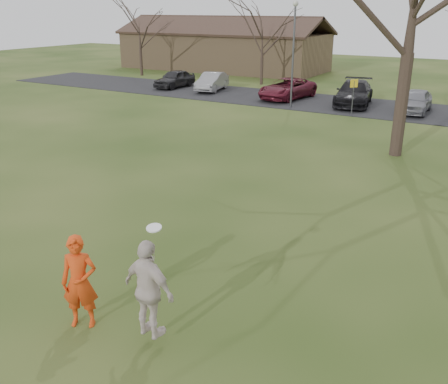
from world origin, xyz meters
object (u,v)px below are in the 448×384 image
at_px(player_defender, 80,282).
at_px(building, 223,49).
at_px(car_2, 287,88).
at_px(car_3, 354,93).
at_px(catching_play, 149,290).
at_px(car_1, 212,82).
at_px(car_4, 415,101).
at_px(lamp_post, 294,41).
at_px(car_0, 175,79).

height_order(player_defender, building, building).
relative_size(car_2, car_3, 0.94).
distance_m(catching_play, building, 43.58).
relative_size(car_1, car_4, 1.01).
distance_m(car_3, lamp_post, 5.23).
xyz_separation_m(car_3, building, (-17.14, 12.78, 1.15)).
xyz_separation_m(car_2, lamp_post, (1.44, -2.72, 3.25)).
height_order(catching_play, building, building).
height_order(player_defender, car_4, player_defender).
relative_size(car_0, car_3, 0.76).
bearing_deg(building, lamp_post, -47.91).
height_order(player_defender, car_3, player_defender).
bearing_deg(car_1, player_defender, -75.47).
bearing_deg(car_4, building, 146.31).
height_order(car_1, building, building).
bearing_deg(car_2, lamp_post, -54.05).
bearing_deg(player_defender, car_3, 65.72).
height_order(car_1, car_2, car_2).
height_order(car_4, catching_play, catching_play).
height_order(player_defender, car_1, player_defender).
distance_m(building, lamp_post, 20.99).
height_order(player_defender, car_2, player_defender).
bearing_deg(car_0, car_4, -0.87).
distance_m(car_0, lamp_post, 11.82).
relative_size(player_defender, lamp_post, 0.30).
relative_size(car_2, catching_play, 2.24).
bearing_deg(catching_play, building, 118.70).
distance_m(car_4, catching_play, 24.90).
bearing_deg(player_defender, building, 87.53).
bearing_deg(lamp_post, catching_play, -73.05).
relative_size(car_3, lamp_post, 0.82).
bearing_deg(car_4, player_defender, -94.95).
xyz_separation_m(player_defender, car_3, (-2.22, 25.61, -0.17)).
relative_size(car_0, catching_play, 1.79).
bearing_deg(lamp_post, car_3, 40.98).
xyz_separation_m(car_2, building, (-12.56, 12.78, 1.22)).
xyz_separation_m(car_4, catching_play, (-0.05, -24.89, 0.47)).
bearing_deg(lamp_post, building, 132.09).
relative_size(car_2, lamp_post, 0.77).
bearing_deg(car_3, player_defender, -95.20).
bearing_deg(car_4, car_3, 170.61).
xyz_separation_m(car_0, car_3, (14.12, -0.19, 0.08)).
distance_m(car_1, car_3, 10.80).
relative_size(car_0, building, 0.19).
height_order(player_defender, car_0, player_defender).
xyz_separation_m(player_defender, catching_play, (1.57, 0.17, 0.24)).
bearing_deg(player_defender, car_4, 57.08).
distance_m(player_defender, lamp_post, 23.69).
bearing_deg(car_4, catching_play, -91.37).
xyz_separation_m(car_4, building, (-20.97, 13.32, 1.22)).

